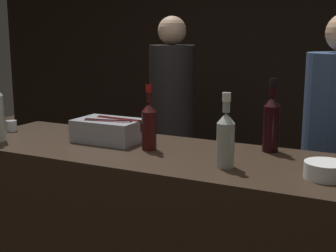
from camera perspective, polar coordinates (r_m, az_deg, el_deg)
The scene contains 8 objects.
wall_back_chalkboard at distance 4.31m, azimuth 13.60°, elevation 7.68°, with size 6.40×0.06×2.80m.
ice_bin_with_bottles at distance 2.45m, azimuth -7.11°, elevation -0.39°, with size 0.34×0.23×0.12m.
bowl_white at distance 1.92m, azimuth 18.68°, elevation -5.07°, with size 0.17×0.17×0.06m.
candle_votive at distance 2.83m, azimuth -18.54°, elevation 0.02°, with size 0.06×0.06×0.06m.
red_wine_bottle_black_foil at distance 2.26m, azimuth 12.48°, elevation 0.53°, with size 0.08×0.08×0.35m.
red_wine_bottle_tall at distance 2.24m, azimuth -2.33°, elevation 0.22°, with size 0.07×0.07×0.32m.
white_wine_bottle at distance 1.96m, azimuth 7.04°, elevation -1.32°, with size 0.08×0.08×0.32m.
person_blond_tee at distance 3.55m, azimuth 0.48°, elevation 0.70°, with size 0.34×0.34×1.77m.
Camera 1 is at (0.98, -1.58, 1.65)m, focal length 50.00 mm.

